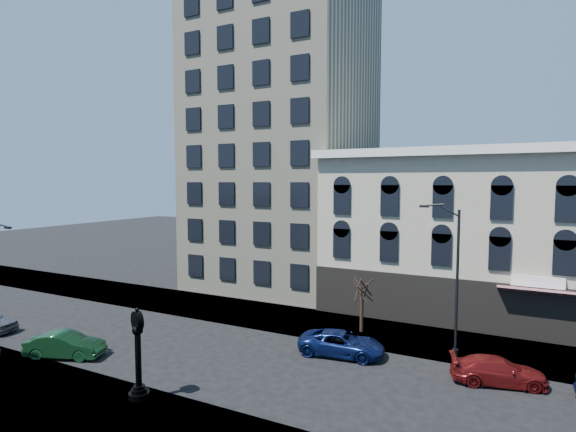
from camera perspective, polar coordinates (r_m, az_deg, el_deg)
The scene contains 11 objects.
ground at distance 27.38m, azimuth -7.91°, elevation -17.38°, with size 160.00×160.00×0.00m, color black.
sidewalk_far at distance 33.84m, azimuth 0.06°, elevation -12.94°, with size 160.00×6.00×0.12m, color gray.
sidewalk_near at distance 21.89m, azimuth -21.06°, elevation -23.30°, with size 160.00×6.00×0.12m, color gray.
cream_tower at distance 45.72m, azimuth -0.62°, elevation 15.96°, with size 15.90×15.40×42.50m.
victorian_row at distance 37.03m, azimuth 22.75°, elevation -2.38°, with size 22.60×11.19×12.50m.
street_clock at distance 22.78m, azimuth -18.49°, elevation -16.65°, with size 0.96×0.96×4.25m.
street_lamp_far at distance 27.20m, azimuth 19.45°, elevation -2.78°, with size 2.31×0.39×8.93m.
bare_tree_far at distance 30.51m, azimuth 9.38°, elevation -8.21°, with size 2.63×2.63×4.51m.
car_near_b at distance 29.88m, azimuth -26.44°, elevation -14.45°, with size 1.52×4.37×1.44m, color #143F1E.
car_far_a at distance 27.44m, azimuth 6.81°, elevation -15.78°, with size 2.29×4.97×1.38m, color #0C194C.
car_far_b at distance 26.04m, azimuth 25.13°, elevation -17.37°, with size 1.85×4.55×1.32m, color maroon.
Camera 1 is at (14.63, -20.81, 10.12)m, focal length 28.00 mm.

